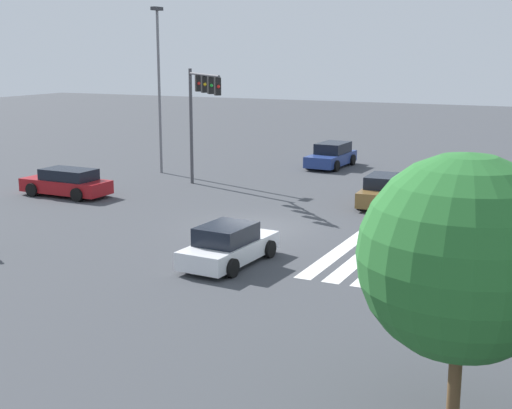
{
  "coord_description": "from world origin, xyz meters",
  "views": [
    {
      "loc": [
        -25.85,
        -12.56,
        7.15
      ],
      "look_at": [
        0.0,
        0.0,
        0.99
      ],
      "focal_mm": 50.0,
      "sensor_mm": 36.0,
      "label": 1
    }
  ],
  "objects_px": {
    "street_light_pole_b": "(159,78)",
    "tree_corner_c": "(462,258)",
    "traffic_signal_mast": "(201,99)",
    "car_1": "(386,191)",
    "car_2": "(229,246)",
    "car_0": "(67,183)",
    "car_3": "(332,156)",
    "car_4": "(483,247)"
  },
  "relations": [
    {
      "from": "car_0",
      "to": "tree_corner_c",
      "type": "relative_size",
      "value": 0.87
    },
    {
      "from": "car_3",
      "to": "car_4",
      "type": "relative_size",
      "value": 1.03
    },
    {
      "from": "car_4",
      "to": "tree_corner_c",
      "type": "height_order",
      "value": "tree_corner_c"
    },
    {
      "from": "traffic_signal_mast",
      "to": "car_1",
      "type": "height_order",
      "value": "traffic_signal_mast"
    },
    {
      "from": "car_1",
      "to": "car_4",
      "type": "xyz_separation_m",
      "value": [
        -8.46,
        -5.7,
        0.05
      ]
    },
    {
      "from": "car_4",
      "to": "street_light_pole_b",
      "type": "bearing_deg",
      "value": 153.53
    },
    {
      "from": "car_2",
      "to": "tree_corner_c",
      "type": "bearing_deg",
      "value": -126.62
    },
    {
      "from": "car_1",
      "to": "street_light_pole_b",
      "type": "height_order",
      "value": "street_light_pole_b"
    },
    {
      "from": "car_2",
      "to": "car_1",
      "type": "bearing_deg",
      "value": -7.41
    },
    {
      "from": "car_2",
      "to": "car_4",
      "type": "xyz_separation_m",
      "value": [
        3.33,
        -7.92,
        0.08
      ]
    },
    {
      "from": "car_1",
      "to": "car_4",
      "type": "height_order",
      "value": "car_4"
    },
    {
      "from": "car_4",
      "to": "car_0",
      "type": "bearing_deg",
      "value": 173.46
    },
    {
      "from": "traffic_signal_mast",
      "to": "car_0",
      "type": "relative_size",
      "value": 1.34
    },
    {
      "from": "car_2",
      "to": "street_light_pole_b",
      "type": "distance_m",
      "value": 20.18
    },
    {
      "from": "street_light_pole_b",
      "to": "tree_corner_c",
      "type": "xyz_separation_m",
      "value": [
        -22.49,
        -21.6,
        -2.31
      ]
    },
    {
      "from": "car_4",
      "to": "street_light_pole_b",
      "type": "xyz_separation_m",
      "value": [
        11.62,
        20.5,
        4.94
      ]
    },
    {
      "from": "car_0",
      "to": "car_2",
      "type": "height_order",
      "value": "car_2"
    },
    {
      "from": "car_3",
      "to": "car_0",
      "type": "bearing_deg",
      "value": -29.26
    },
    {
      "from": "car_2",
      "to": "street_light_pole_b",
      "type": "xyz_separation_m",
      "value": [
        14.95,
        12.58,
        5.03
      ]
    },
    {
      "from": "street_light_pole_b",
      "to": "tree_corner_c",
      "type": "distance_m",
      "value": 31.26
    },
    {
      "from": "street_light_pole_b",
      "to": "car_0",
      "type": "bearing_deg",
      "value": 177.48
    },
    {
      "from": "traffic_signal_mast",
      "to": "tree_corner_c",
      "type": "height_order",
      "value": "traffic_signal_mast"
    },
    {
      "from": "car_0",
      "to": "car_1",
      "type": "bearing_deg",
      "value": -161.42
    },
    {
      "from": "car_3",
      "to": "street_light_pole_b",
      "type": "distance_m",
      "value": 11.83
    },
    {
      "from": "car_0",
      "to": "traffic_signal_mast",
      "type": "bearing_deg",
      "value": -140.2
    },
    {
      "from": "car_4",
      "to": "car_2",
      "type": "bearing_deg",
      "value": -154.09
    },
    {
      "from": "car_1",
      "to": "tree_corner_c",
      "type": "bearing_deg",
      "value": -163.43
    },
    {
      "from": "car_3",
      "to": "car_4",
      "type": "distance_m",
      "value": 21.82
    },
    {
      "from": "car_0",
      "to": "street_light_pole_b",
      "type": "xyz_separation_m",
      "value": [
        8.09,
        -0.36,
        5.0
      ]
    },
    {
      "from": "car_0",
      "to": "tree_corner_c",
      "type": "height_order",
      "value": "tree_corner_c"
    },
    {
      "from": "car_3",
      "to": "tree_corner_c",
      "type": "xyz_separation_m",
      "value": [
        -29.07,
        -13.11,
        2.64
      ]
    },
    {
      "from": "tree_corner_c",
      "to": "car_3",
      "type": "bearing_deg",
      "value": 24.28
    },
    {
      "from": "car_0",
      "to": "car_1",
      "type": "distance_m",
      "value": 15.93
    },
    {
      "from": "tree_corner_c",
      "to": "street_light_pole_b",
      "type": "bearing_deg",
      "value": 43.85
    },
    {
      "from": "car_3",
      "to": "tree_corner_c",
      "type": "relative_size",
      "value": 0.86
    },
    {
      "from": "traffic_signal_mast",
      "to": "car_0",
      "type": "height_order",
      "value": "traffic_signal_mast"
    },
    {
      "from": "car_3",
      "to": "tree_corner_c",
      "type": "bearing_deg",
      "value": 26.08
    },
    {
      "from": "car_1",
      "to": "car_3",
      "type": "height_order",
      "value": "car_3"
    },
    {
      "from": "car_0",
      "to": "car_4",
      "type": "distance_m",
      "value": 21.15
    },
    {
      "from": "car_0",
      "to": "car_3",
      "type": "height_order",
      "value": "car_3"
    },
    {
      "from": "car_2",
      "to": "street_light_pole_b",
      "type": "bearing_deg",
      "value": 43.32
    },
    {
      "from": "traffic_signal_mast",
      "to": "car_2",
      "type": "bearing_deg",
      "value": -10.97
    }
  ]
}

